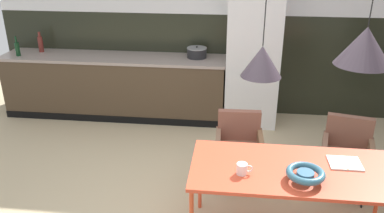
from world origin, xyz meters
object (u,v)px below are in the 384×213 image
object	(u,v)px
open_book	(345,163)
bottle_wine_green	(41,44)
bottle_oil_tall	(17,49)
armchair_head_of_table	(239,139)
fruit_bowl	(305,174)
refrigerator_column	(253,56)
mug_glass_clear	(242,169)
armchair_facing_counter	(347,146)
pendant_lamp_over_table_near	(262,61)
dining_table	(296,173)
cooking_pot	(197,53)
pendant_lamp_over_table_far	(365,46)

from	to	relation	value
open_book	bottle_wine_green	xyz separation A→B (m)	(-3.79, 2.42, 0.29)
bottle_oil_tall	bottle_wine_green	bearing A→B (deg)	45.65
armchair_head_of_table	fruit_bowl	world-z (taller)	fruit_bowl
refrigerator_column	bottle_wine_green	world-z (taller)	refrigerator_column
armchair_head_of_table	mug_glass_clear	world-z (taller)	mug_glass_clear
armchair_facing_counter	pendant_lamp_over_table_near	size ratio (longest dim) A/B	0.58
dining_table	cooking_pot	size ratio (longest dim) A/B	6.21
refrigerator_column	open_book	world-z (taller)	refrigerator_column
refrigerator_column	cooking_pot	world-z (taller)	refrigerator_column
bottle_oil_tall	pendant_lamp_over_table_near	distance (m)	4.05
armchair_facing_counter	armchair_head_of_table	size ratio (longest dim) A/B	1.03
mug_glass_clear	bottle_oil_tall	xyz separation A→B (m)	(-3.18, 2.43, 0.23)
mug_glass_clear	pendant_lamp_over_table_near	distance (m)	0.87
refrigerator_column	armchair_facing_counter	world-z (taller)	refrigerator_column
open_book	cooking_pot	size ratio (longest dim) A/B	0.94
refrigerator_column	dining_table	size ratio (longest dim) A/B	1.12
open_book	pendant_lamp_over_table_far	bearing A→B (deg)	-110.02
armchair_facing_counter	cooking_pot	world-z (taller)	cooking_pot
armchair_head_of_table	armchair_facing_counter	bearing A→B (deg)	174.74
open_book	mug_glass_clear	distance (m)	0.89
armchair_head_of_table	open_book	distance (m)	1.20
fruit_bowl	refrigerator_column	bearing A→B (deg)	97.57
cooking_pot	bottle_wine_green	bearing A→B (deg)	179.32
refrigerator_column	fruit_bowl	xyz separation A→B (m)	(0.35, -2.60, -0.18)
armchair_facing_counter	bottle_oil_tall	world-z (taller)	bottle_oil_tall
armchair_facing_counter	pendant_lamp_over_table_far	distance (m)	1.56
mug_glass_clear	pendant_lamp_over_table_far	xyz separation A→B (m)	(0.79, 0.09, 0.99)
mug_glass_clear	open_book	bearing A→B (deg)	16.41
mug_glass_clear	cooking_pot	bearing A→B (deg)	103.62
armchair_facing_counter	open_book	world-z (taller)	armchair_facing_counter
armchair_facing_counter	bottle_wine_green	distance (m)	4.39
armchair_facing_counter	armchair_head_of_table	world-z (taller)	armchair_facing_counter
dining_table	fruit_bowl	xyz separation A→B (m)	(0.04, -0.17, 0.11)
pendant_lamp_over_table_near	refrigerator_column	bearing A→B (deg)	89.17
refrigerator_column	pendant_lamp_over_table_near	xyz separation A→B (m)	(-0.04, -2.43, 0.65)
fruit_bowl	armchair_head_of_table	bearing A→B (deg)	114.95
armchair_facing_counter	bottle_oil_tall	bearing A→B (deg)	-6.22
dining_table	armchair_head_of_table	size ratio (longest dim) A/B	2.27
armchair_facing_counter	pendant_lamp_over_table_near	world-z (taller)	pendant_lamp_over_table_near
pendant_lamp_over_table_far	armchair_head_of_table	bearing A→B (deg)	130.77
cooking_pot	dining_table	bearing A→B (deg)	-66.61
bottle_oil_tall	bottle_wine_green	distance (m)	0.33
refrigerator_column	fruit_bowl	world-z (taller)	refrigerator_column
dining_table	pendant_lamp_over_table_near	xyz separation A→B (m)	(-0.35, 0.00, 0.94)
armchair_facing_counter	bottle_wine_green	bearing A→B (deg)	-10.16
refrigerator_column	bottle_wine_green	bearing A→B (deg)	178.07
open_book	armchair_facing_counter	bearing A→B (deg)	72.60
refrigerator_column	armchair_facing_counter	xyz separation A→B (m)	(0.94, -1.59, -0.47)
refrigerator_column	dining_table	world-z (taller)	refrigerator_column
open_book	bottle_wine_green	distance (m)	4.51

